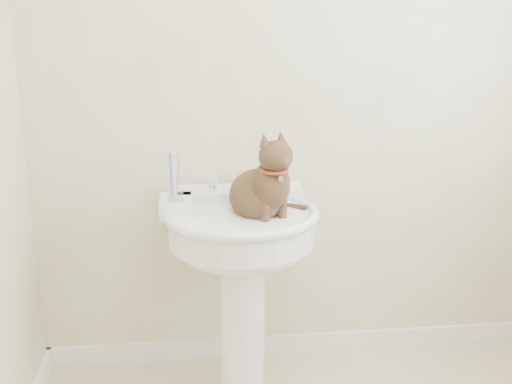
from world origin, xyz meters
name	(u,v)px	position (x,y,z in m)	size (l,w,h in m)	color
wall_back	(301,77)	(0.00, 1.10, 1.25)	(2.20, 0.00, 2.50)	beige
baseboard_back	(296,344)	(0.00, 1.09, 0.04)	(2.20, 0.02, 0.09)	white
pedestal_sink	(241,247)	(-0.27, 0.81, 0.65)	(0.60, 0.59, 0.82)	white
faucet	(238,181)	(-0.27, 0.96, 0.86)	(0.28, 0.12, 0.14)	silver
soap_bar	(257,181)	(-0.18, 1.04, 0.84)	(0.09, 0.06, 0.03)	orange
toothbrush_cup	(175,189)	(-0.51, 0.85, 0.87)	(0.07, 0.07, 0.18)	silver
cat	(262,189)	(-0.19, 0.79, 0.88)	(0.24, 0.30, 0.44)	brown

